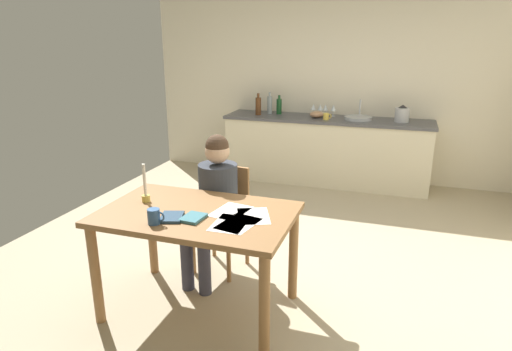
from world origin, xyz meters
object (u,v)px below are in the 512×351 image
Objects in this scene: wine_glass_back_right at (313,107)px; candlestick at (145,191)px; chair_at_table at (223,213)px; book_magazine at (172,217)px; wine_glass_near_sink at (333,108)px; sink_unit at (358,118)px; bottle_wine_red at (279,106)px; book_cookery at (193,218)px; person_seated at (214,198)px; teacup_on_counter at (326,116)px; coffee_mug at (154,216)px; mixing_bowl at (317,114)px; dining_table at (197,227)px; stovetop_kettle at (402,114)px; bottle_oil at (258,106)px; bottle_vinegar at (270,105)px; wine_glass_back_left at (320,108)px; wine_glass_by_kettle at (325,108)px.

candlestick is at bearing -99.29° from wine_glass_back_right.
chair_at_table is 2.83m from wine_glass_back_right.
wine_glass_near_sink reaches higher than book_magazine.
bottle_wine_red is at bearing 175.53° from sink_unit.
person_seated is at bearing 105.70° from book_cookery.
teacup_on_counter is (-0.04, -0.30, -0.06)m from wine_glass_near_sink.
chair_at_table reaches higher than coffee_mug.
dining_table is at bearing -93.56° from mixing_bowl.
book_cookery is 0.79× the size of stovetop_kettle.
teacup_on_counter reaches higher than chair_at_table.
bottle_wine_red is at bearing -175.43° from wine_glass_near_sink.
stovetop_kettle reaches higher than wine_glass_near_sink.
person_seated reaches higher than dining_table.
bottle_oil is (-0.53, 2.55, 0.53)m from chair_at_table.
bottle_wine_red reaches higher than wine_glass_near_sink.
dining_table is at bearing -91.96° from wine_glass_back_right.
person_seated is 10.94× the size of teacup_on_counter.
teacup_on_counter is at bearing -18.75° from bottle_wine_red.
book_magazine is at bearing -83.82° from bottle_vinegar.
dining_table is 3.39m from bottle_vinegar.
bottle_vinegar reaches higher than wine_glass_near_sink.
candlestick is 3.27m from mixing_bowl.
stovetop_kettle is at bearing 62.43° from chair_at_table.
teacup_on_counter is (0.14, -0.30, -0.06)m from wine_glass_back_left.
wine_glass_by_kettle is at bearing 7.27° from bottle_vinegar.
wine_glass_by_kettle reaches higher than mixing_bowl.
book_cookery is 0.57× the size of bottle_vinegar.
wine_glass_near_sink reaches higher than chair_at_table.
mixing_bowl is 1.22× the size of wine_glass_by_kettle.
bottle_oil is at bearing -148.27° from bottle_wine_red.
person_seated is at bearing -99.51° from wine_glass_near_sink.
wine_glass_back_right is at bearing 80.71° from candlestick.
bottle_vinegar is at bearing 102.51° from book_cookery.
book_cookery is 3.51m from bottle_vinegar.
bottle_vinegar is 0.86m from teacup_on_counter.
sink_unit is 2.34× the size of wine_glass_near_sink.
wine_glass_back_right is at bearing 16.60° from bottle_oil.
bottle_oil reaches higher than book_magazine.
bottle_oil reaches higher than wine_glass_by_kettle.
dining_table is at bearing 110.31° from book_cookery.
book_magazine is at bearing -91.55° from chair_at_table.
bottle_wine_red is (-0.39, 3.51, 0.22)m from book_cookery.
bottle_vinegar is at bearing 98.23° from dining_table.
wine_glass_by_kettle is at bearing 82.47° from chair_at_table.
coffee_mug is 3.68m from sink_unit.
mixing_bowl is (-0.54, -0.03, 0.02)m from sink_unit.
chair_at_table reaches higher than dining_table.
stovetop_kettle reaches higher than wine_glass_back_right.
bottle_vinegar is at bearing 178.32° from stovetop_kettle.
coffee_mug is at bearing -95.81° from wine_glass_back_left.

